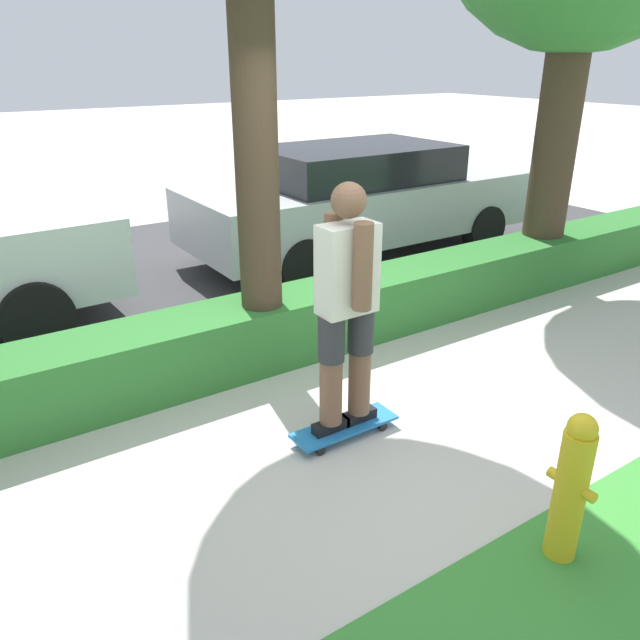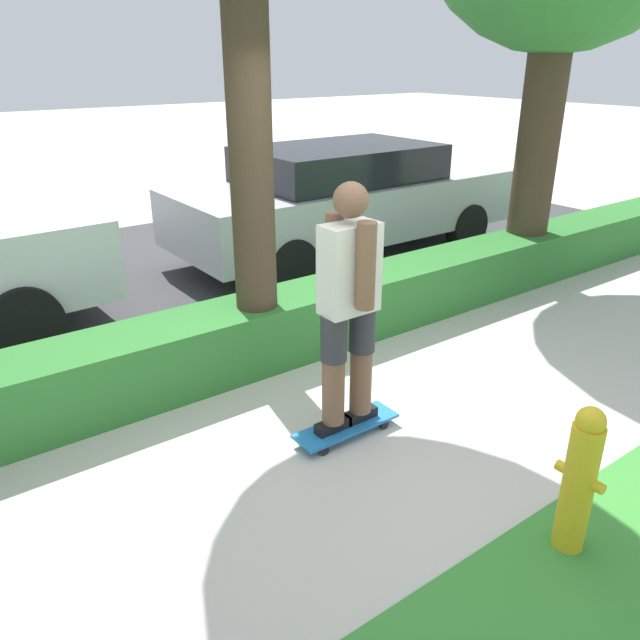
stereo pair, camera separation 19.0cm
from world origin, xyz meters
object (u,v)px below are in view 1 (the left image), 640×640
fire_hydrant (571,488)px  skateboard (345,427)px  skater_person (347,305)px  parked_car_middle (361,198)px

fire_hydrant → skateboard: bearing=100.9°
skateboard → fire_hydrant: bearing=-79.1°
skateboard → skater_person: size_ratio=0.46×
skater_person → fire_hydrant: size_ratio=1.94×
skateboard → parked_car_middle: bearing=51.7°
skater_person → parked_car_middle: size_ratio=0.36×
skateboard → parked_car_middle: size_ratio=0.17×
parked_car_middle → fire_hydrant: parked_car_middle is taller
parked_car_middle → skater_person: bearing=-128.1°
skater_person → parked_car_middle: skater_person is taller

